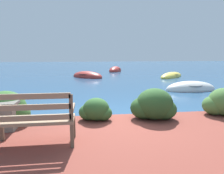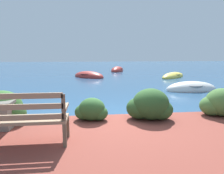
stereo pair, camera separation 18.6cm
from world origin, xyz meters
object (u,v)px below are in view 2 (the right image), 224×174
(rowboat_nearest, at_px, (191,89))
(rowboat_outer, at_px, (117,71))
(rowboat_mid, at_px, (173,77))
(park_bench, at_px, (27,117))
(rowboat_far, at_px, (89,76))

(rowboat_nearest, xyz_separation_m, rowboat_outer, (-2.14, 10.89, 0.00))
(rowboat_nearest, distance_m, rowboat_outer, 11.10)
(rowboat_nearest, relative_size, rowboat_outer, 0.92)
(rowboat_mid, bearing_deg, rowboat_outer, -101.78)
(park_bench, xyz_separation_m, rowboat_far, (0.92, 11.68, -0.63))
(rowboat_far, relative_size, rowboat_outer, 1.02)
(park_bench, xyz_separation_m, rowboat_mid, (7.23, 10.99, -0.65))
(rowboat_nearest, bearing_deg, rowboat_mid, 73.05)
(park_bench, bearing_deg, rowboat_nearest, 43.22)
(rowboat_mid, distance_m, rowboat_outer, 6.56)
(park_bench, height_order, rowboat_nearest, park_bench)
(rowboat_far, bearing_deg, park_bench, -51.23)
(rowboat_far, xyz_separation_m, rowboat_outer, (2.81, 4.86, 0.00))
(park_bench, relative_size, rowboat_far, 0.47)
(park_bench, height_order, rowboat_far, park_bench)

